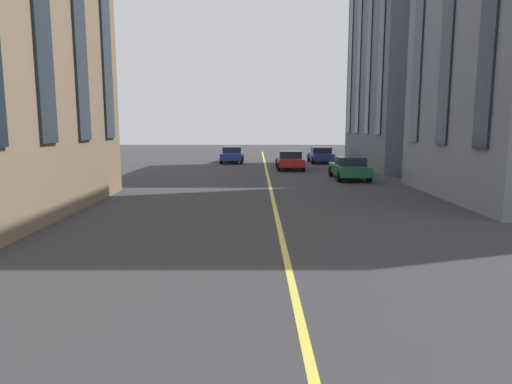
{
  "coord_description": "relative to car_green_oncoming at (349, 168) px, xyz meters",
  "views": [
    {
      "loc": [
        4.71,
        0.74,
        3.23
      ],
      "look_at": [
        16.83,
        0.74,
        1.41
      ],
      "focal_mm": 31.21,
      "sensor_mm": 36.0,
      "label": 1
    }
  ],
  "objects": [
    {
      "name": "car_red_parked_b",
      "position": [
        6.16,
        3.15,
        0.0
      ],
      "size": [
        4.4,
        1.95,
        1.37
      ],
      "color": "#B21E1E",
      "rests_on": "ground_plane"
    },
    {
      "name": "car_blue_near",
      "position": [
        12.07,
        0.0,
        0.0
      ],
      "size": [
        4.4,
        1.95,
        1.37
      ],
      "color": "navy",
      "rests_on": "ground_plane"
    },
    {
      "name": "lane_centre_line",
      "position": [
        -11.5,
        4.9,
        -0.7
      ],
      "size": [
        80.0,
        0.16,
        0.01
      ],
      "color": "#D8C64C",
      "rests_on": "ground_plane"
    },
    {
      "name": "car_green_oncoming",
      "position": [
        0.0,
        0.0,
        0.0
      ],
      "size": [
        4.4,
        1.95,
        1.37
      ],
      "color": "#1E6038",
      "rests_on": "ground_plane"
    },
    {
      "name": "building_right_near",
      "position": [
        8.14,
        -8.13,
        8.67
      ],
      "size": [
        12.89,
        11.19,
        18.74
      ],
      "color": "#565B66",
      "rests_on": "ground_plane"
    },
    {
      "name": "car_blue_trailing",
      "position": [
        12.35,
        7.76,
        0.0
      ],
      "size": [
        4.4,
        1.95,
        1.37
      ],
      "color": "navy",
      "rests_on": "ground_plane"
    }
  ]
}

